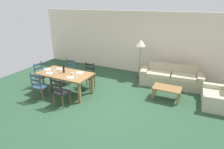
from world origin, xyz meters
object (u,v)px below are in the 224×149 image
object	(u,v)px
wine_glass_near_right	(76,74)
standing_lamp	(141,45)
dining_chair_near_right	(60,92)
couch	(171,78)
wine_bottle	(64,69)
dining_table	(65,75)
dining_chair_far_left	(69,71)
armchair_upholstered	(219,99)
dining_chair_far_right	(89,76)
wine_glass_near_left	(54,70)
coffee_table	(167,89)
dining_chair_head_west	(42,75)
dining_chair_near_left	(39,86)
wine_glass_far_left	(60,68)
coffee_cup_primary	(72,74)

from	to	relation	value
wine_glass_near_right	standing_lamp	size ratio (longest dim) A/B	0.10
dining_chair_near_right	couch	distance (m)	4.19
wine_bottle	couch	bearing A→B (deg)	34.67
dining_table	dining_chair_far_left	size ratio (longest dim) A/B	1.98
armchair_upholstered	dining_table	bearing A→B (deg)	-164.43
dining_chair_far_right	wine_glass_near_left	distance (m)	1.26
wine_bottle	dining_chair_far_left	bearing A→B (deg)	116.93
coffee_table	wine_glass_near_right	bearing A→B (deg)	-155.71
dining_chair_head_west	dining_chair_near_right	bearing A→B (deg)	-27.07
dining_chair_far_right	couch	bearing A→B (deg)	29.94
dining_chair_near_left	dining_chair_far_right	xyz separation A→B (m)	(0.95, 1.49, 0.00)
dining_chair_far_right	wine_glass_far_left	bearing A→B (deg)	-142.91
dining_chair_far_left	standing_lamp	size ratio (longest dim) A/B	0.59
dining_chair_near_right	dining_chair_head_west	world-z (taller)	same
wine_bottle	armchair_upholstered	xyz separation A→B (m)	(4.92, 1.32, -0.62)
dining_table	dining_chair_head_west	bearing A→B (deg)	179.06
dining_table	wine_glass_near_right	world-z (taller)	wine_glass_near_right
dining_chair_head_west	wine_glass_far_left	bearing A→B (deg)	7.43
dining_chair_far_right	wine_glass_near_right	size ratio (longest dim) A/B	5.96
wine_bottle	dining_table	bearing A→B (deg)	-28.13
dining_table	armchair_upholstered	size ratio (longest dim) A/B	1.57
wine_bottle	wine_glass_far_left	distance (m)	0.27
dining_chair_far_right	wine_bottle	bearing A→B (deg)	-128.22
dining_chair_near_left	wine_glass_far_left	size ratio (longest dim) A/B	5.96
coffee_cup_primary	coffee_table	world-z (taller)	coffee_cup_primary
dining_chair_near_right	wine_glass_far_left	size ratio (longest dim) A/B	5.96
coffee_cup_primary	armchair_upholstered	bearing A→B (deg)	17.00
coffee_table	dining_chair_near_right	bearing A→B (deg)	-146.79
standing_lamp	wine_bottle	bearing A→B (deg)	-128.39
dining_chair_near_right	couch	world-z (taller)	dining_chair_near_right
coffee_table	armchair_upholstered	bearing A→B (deg)	9.32
wine_bottle	wine_glass_near_right	size ratio (longest dim) A/B	1.96
wine_glass_near_left	coffee_cup_primary	xyz separation A→B (m)	(0.65, 0.13, -0.07)
coffee_table	armchair_upholstered	xyz separation A→B (m)	(1.55, 0.25, -0.11)
coffee_cup_primary	dining_table	bearing A→B (deg)	175.12
dining_table	coffee_cup_primary	xyz separation A→B (m)	(0.34, -0.03, 0.13)
wine_glass_far_left	dining_table	bearing A→B (deg)	-22.21
wine_glass_far_left	armchair_upholstered	world-z (taller)	wine_glass_far_left
coffee_table	dining_chair_near_left	bearing A→B (deg)	-153.81
dining_chair_near_left	dining_chair_far_left	size ratio (longest dim) A/B	1.00
dining_chair_near_right	wine_glass_near_left	world-z (taller)	dining_chair_near_right
standing_lamp	dining_chair_far_left	bearing A→B (deg)	-143.65
couch	wine_bottle	bearing A→B (deg)	-145.33
coffee_cup_primary	standing_lamp	bearing A→B (deg)	58.40
dining_chair_far_left	coffee_table	size ratio (longest dim) A/B	1.07
dining_chair_near_right	wine_glass_near_left	size ratio (longest dim) A/B	5.96
coffee_table	wine_bottle	bearing A→B (deg)	-162.45
wine_glass_near_left	dining_table	bearing A→B (deg)	26.48
couch	standing_lamp	bearing A→B (deg)	172.17
couch	standing_lamp	world-z (taller)	standing_lamp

